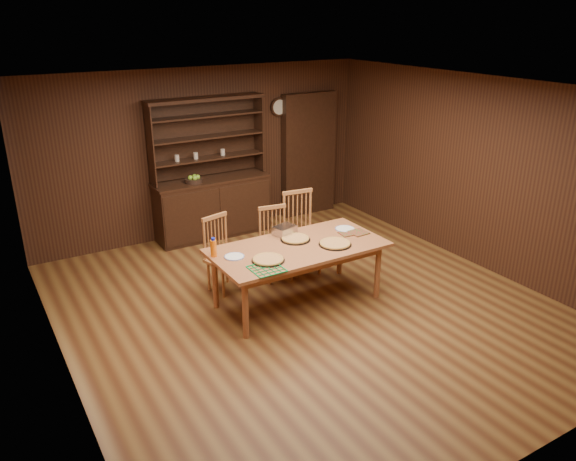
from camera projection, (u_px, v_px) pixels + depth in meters
floor at (306, 306)px, 6.85m from camera, size 6.00×6.00×0.00m
room_shell at (308, 182)px, 6.27m from camera, size 6.00×6.00×6.00m
china_hutch at (212, 200)px, 8.83m from camera, size 1.84×0.52×2.17m
doorway at (308, 154)px, 9.69m from camera, size 1.00×0.18×2.10m
wall_clock at (279, 107)px, 9.16m from camera, size 0.30×0.05×0.30m
dining_table at (298, 252)px, 6.71m from camera, size 2.09×1.05×0.75m
chair_left at (221, 251)px, 7.12m from camera, size 0.49×0.48×0.99m
chair_center at (275, 241)px, 7.45m from camera, size 0.46×0.44×0.98m
chair_right at (300, 229)px, 7.64m from camera, size 0.51×0.49×1.12m
pizza_left at (268, 259)px, 6.29m from camera, size 0.37×0.37×0.04m
pizza_right at (335, 243)px, 6.72m from camera, size 0.39×0.39×0.04m
pizza_center at (295, 239)px, 6.86m from camera, size 0.37×0.37×0.04m
cooling_rack at (267, 269)px, 6.09m from camera, size 0.40×0.40×0.02m
plate_left at (234, 257)px, 6.38m from camera, size 0.23×0.23×0.02m
plate_right at (345, 229)px, 7.19m from camera, size 0.25×0.25×0.02m
foil_dish at (285, 230)px, 7.02m from camera, size 0.32×0.26×0.11m
juice_bottle at (213, 248)px, 6.37m from camera, size 0.07×0.07×0.23m
pot_holder_a at (358, 233)px, 7.08m from camera, size 0.22×0.22×0.02m
pot_holder_b at (347, 234)px, 7.05m from camera, size 0.20×0.20×0.01m
fruit_bowl at (194, 180)px, 8.48m from camera, size 0.27×0.27×0.12m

